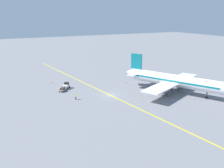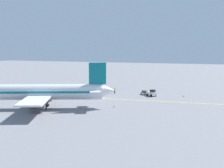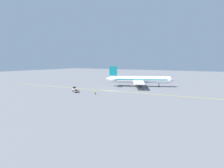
{
  "view_description": "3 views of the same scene",
  "coord_description": "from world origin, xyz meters",
  "px_view_note": "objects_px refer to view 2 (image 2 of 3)",
  "views": [
    {
      "loc": [
        33.96,
        65.44,
        23.32
      ],
      "look_at": [
        -1.72,
        -1.77,
        2.72
      ],
      "focal_mm": 42.0,
      "sensor_mm": 36.0,
      "label": 1
    },
    {
      "loc": [
        -78.14,
        -35.62,
        13.98
      ],
      "look_at": [
        2.51,
        -2.97,
        3.85
      ],
      "focal_mm": 50.0,
      "sensor_mm": 36.0,
      "label": 2
    },
    {
      "loc": [
        66.58,
        39.62,
        13.01
      ],
      "look_at": [
        -1.8,
        0.07,
        2.87
      ],
      "focal_mm": 28.0,
      "sensor_mm": 36.0,
      "label": 3
    }
  ],
  "objects_px": {
    "baggage_cart_trailing": "(145,92)",
    "traffic_cone_near_nose": "(114,106)",
    "airplane_at_gate": "(39,92)",
    "traffic_cone_mid_apron": "(184,96)",
    "ground_crew_worker": "(115,90)",
    "baggage_tug_white": "(152,93)"
  },
  "relations": [
    {
      "from": "ground_crew_worker",
      "to": "traffic_cone_mid_apron",
      "type": "bearing_deg",
      "value": -86.45
    },
    {
      "from": "baggage_cart_trailing",
      "to": "traffic_cone_near_nose",
      "type": "height_order",
      "value": "baggage_cart_trailing"
    },
    {
      "from": "airplane_at_gate",
      "to": "baggage_tug_white",
      "type": "distance_m",
      "value": 33.81
    },
    {
      "from": "baggage_cart_trailing",
      "to": "airplane_at_gate",
      "type": "bearing_deg",
      "value": 150.11
    },
    {
      "from": "airplane_at_gate",
      "to": "traffic_cone_mid_apron",
      "type": "relative_size",
      "value": 61.14
    },
    {
      "from": "baggage_cart_trailing",
      "to": "traffic_cone_mid_apron",
      "type": "relative_size",
      "value": 5.29
    },
    {
      "from": "traffic_cone_near_nose",
      "to": "ground_crew_worker",
      "type": "bearing_deg",
      "value": 21.18
    },
    {
      "from": "traffic_cone_mid_apron",
      "to": "ground_crew_worker",
      "type": "bearing_deg",
      "value": 93.55
    },
    {
      "from": "traffic_cone_near_nose",
      "to": "traffic_cone_mid_apron",
      "type": "distance_m",
      "value": 25.96
    },
    {
      "from": "airplane_at_gate",
      "to": "traffic_cone_near_nose",
      "type": "relative_size",
      "value": 61.14
    },
    {
      "from": "airplane_at_gate",
      "to": "baggage_cart_trailing",
      "type": "bearing_deg",
      "value": -29.89
    },
    {
      "from": "airplane_at_gate",
      "to": "baggage_tug_white",
      "type": "bearing_deg",
      "value": -35.45
    },
    {
      "from": "traffic_cone_near_nose",
      "to": "traffic_cone_mid_apron",
      "type": "bearing_deg",
      "value": -29.06
    },
    {
      "from": "airplane_at_gate",
      "to": "traffic_cone_mid_apron",
      "type": "distance_m",
      "value": 41.44
    },
    {
      "from": "airplane_at_gate",
      "to": "baggage_cart_trailing",
      "type": "height_order",
      "value": "airplane_at_gate"
    },
    {
      "from": "baggage_cart_trailing",
      "to": "baggage_tug_white",
      "type": "bearing_deg",
      "value": -128.09
    },
    {
      "from": "airplane_at_gate",
      "to": "baggage_cart_trailing",
      "type": "xyz_separation_m",
      "value": [
        29.48,
        -16.95,
        -2.95
      ]
    },
    {
      "from": "baggage_tug_white",
      "to": "traffic_cone_mid_apron",
      "type": "xyz_separation_m",
      "value": [
        2.54,
        -8.85,
        -0.63
      ]
    },
    {
      "from": "airplane_at_gate",
      "to": "baggage_cart_trailing",
      "type": "distance_m",
      "value": 34.13
    },
    {
      "from": "airplane_at_gate",
      "to": "traffic_cone_near_nose",
      "type": "bearing_deg",
      "value": -65.2
    },
    {
      "from": "ground_crew_worker",
      "to": "traffic_cone_near_nose",
      "type": "xyz_separation_m",
      "value": [
        -21.4,
        -8.29,
        -0.63
      ]
    },
    {
      "from": "baggage_tug_white",
      "to": "baggage_cart_trailing",
      "type": "xyz_separation_m",
      "value": [
        2.03,
        2.6,
        -0.14
      ]
    }
  ]
}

